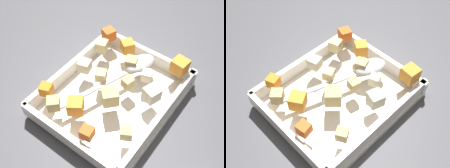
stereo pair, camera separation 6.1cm
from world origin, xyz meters
The scene contains 19 objects.
ground_plane centered at (0.00, 0.00, 0.00)m, with size 4.00×4.00×0.00m, color #4C4C51.
baking_dish centered at (0.00, 0.00, 0.01)m, with size 0.31×0.25×0.05m.
carrot_chunk_under_handle centered at (-0.12, 0.09, 0.07)m, with size 0.03×0.03×0.03m, color orange.
carrot_chunk_mid_right centered at (0.13, 0.03, 0.06)m, with size 0.02×0.02×0.02m, color orange.
carrot_chunk_corner_nw centered at (-0.12, -0.11, 0.06)m, with size 0.03×0.03×0.03m, color orange.
carrot_chunk_mid_left centered at (-0.11, -0.04, 0.06)m, with size 0.03×0.03×0.03m, color orange.
carrot_chunk_corner_ne centered at (0.10, -0.11, 0.06)m, with size 0.02×0.02×0.02m, color orange.
carrot_chunk_center centered at (0.10, -0.03, 0.06)m, with size 0.03×0.03×0.03m, color orange.
potato_chunk_corner_sw centered at (0.04, 0.02, 0.07)m, with size 0.03×0.03×0.03m, color tan.
potato_chunk_front_center centered at (0.08, 0.09, 0.06)m, with size 0.02×0.02×0.02m, color tan.
potato_chunk_rim_edge centered at (-0.08, -0.09, 0.06)m, with size 0.03×0.03×0.03m, color #E0CC89.
potato_chunk_heap_side centered at (0.00, -0.08, 0.06)m, with size 0.03×0.03×0.03m, color beige.
potato_chunk_heap_top centered at (0.12, -0.07, 0.06)m, with size 0.03×0.03×0.03m, color tan.
potato_chunk_back_center centered at (-0.02, 0.02, 0.06)m, with size 0.02×0.02×0.02m, color tan.
potato_chunk_near_right centered at (-0.07, -0.01, 0.06)m, with size 0.03×0.03×0.03m, color tan.
potato_chunk_corner_se centered at (-0.06, 0.04, 0.06)m, with size 0.02×0.02×0.02m, color beige.
potato_chunk_near_spoon centered at (0.00, -0.04, 0.06)m, with size 0.02×0.02×0.02m, color #E0CC89.
parsnip_chunk_near_left centered at (-0.02, 0.08, 0.06)m, with size 0.03×0.03×0.03m, color beige.
serving_spoon centered at (-0.07, 0.01, 0.06)m, with size 0.24×0.11×0.02m.
Camera 2 is at (0.28, 0.27, 0.53)m, focal length 45.40 mm.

